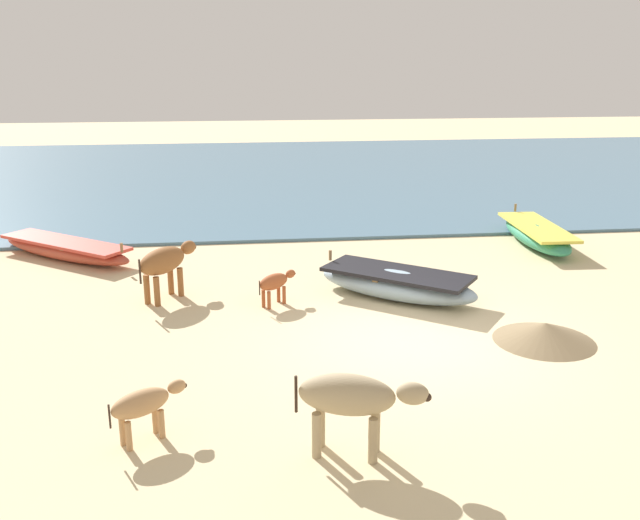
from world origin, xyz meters
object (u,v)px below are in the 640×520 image
fishing_boat_4 (397,283)px  cow_second_adult_dun (351,398)px  calf_near_rust (275,283)px  calf_far_tan (143,404)px  fishing_boat_2 (537,234)px  fishing_boat_3 (65,249)px  cow_adult_brown (165,262)px

fishing_boat_4 → cow_second_adult_dun: (-1.73, -5.23, 0.43)m
fishing_boat_4 → cow_second_adult_dun: bearing=109.1°
calf_near_rust → calf_far_tan: size_ratio=0.86×
fishing_boat_2 → fishing_boat_4: (-4.23, -3.38, 0.02)m
fishing_boat_3 → cow_second_adult_dun: (5.10, -8.73, 0.49)m
fishing_boat_4 → calf_near_rust: size_ratio=3.96×
cow_second_adult_dun → fishing_boat_3: bearing=137.5°
cow_second_adult_dun → calf_far_tan: bearing=-176.9°
fishing_boat_3 → calf_far_tan: size_ratio=3.89×
calf_near_rust → fishing_boat_2: bearing=-13.0°
cow_adult_brown → calf_near_rust: bearing=-69.3°
fishing_boat_2 → fishing_boat_3: bearing=92.1°
cow_adult_brown → cow_second_adult_dun: size_ratio=0.92×
calf_far_tan → cow_second_adult_dun: cow_second_adult_dun is taller
fishing_boat_3 → calf_near_rust: fishing_boat_3 is taller
fishing_boat_3 → calf_far_tan: bearing=-33.9°
fishing_boat_4 → cow_second_adult_dun: cow_second_adult_dun is taller
fishing_boat_3 → fishing_boat_2: bearing=37.0°
cow_adult_brown → calf_far_tan: cow_adult_brown is taller
fishing_boat_3 → cow_adult_brown: cow_adult_brown is taller
cow_adult_brown → calf_far_tan: bearing=-141.1°
fishing_boat_3 → calf_near_rust: bearing=-1.0°
fishing_boat_2 → calf_near_rust: (-6.53, -3.50, 0.17)m
fishing_boat_3 → fishing_boat_4: (6.83, -3.50, 0.06)m
fishing_boat_3 → cow_second_adult_dun: cow_second_adult_dun is taller
calf_far_tan → calf_near_rust: bearing=33.9°
fishing_boat_3 → cow_second_adult_dun: bearing=-22.1°
calf_near_rust → fishing_boat_3: bearing=100.2°
cow_adult_brown → cow_second_adult_dun: (2.59, -5.68, -0.01)m
calf_near_rust → fishing_boat_4: bearing=-38.0°
fishing_boat_4 → calf_near_rust: fishing_boat_4 is taller
fishing_boat_4 → fishing_boat_3: bearing=10.3°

